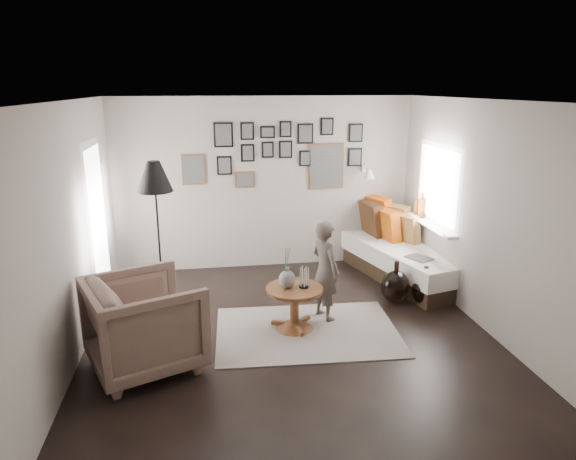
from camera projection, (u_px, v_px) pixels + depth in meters
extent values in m
plane|color=black|center=(291.00, 334.00, 5.86)|extent=(4.80, 4.80, 0.00)
plane|color=#A69B91|center=(265.00, 184.00, 7.79)|extent=(4.50, 0.00, 4.50)
plane|color=#A69B91|center=(354.00, 323.00, 3.23)|extent=(4.50, 0.00, 4.50)
plane|color=#A69B91|center=(71.00, 234.00, 5.16)|extent=(0.00, 4.80, 4.80)
plane|color=#A69B91|center=(485.00, 216.00, 5.86)|extent=(0.00, 4.80, 4.80)
plane|color=white|center=(291.00, 100.00, 5.16)|extent=(4.80, 4.80, 0.00)
plane|color=white|center=(98.00, 227.00, 6.37)|extent=(0.00, 2.14, 2.14)
plane|color=white|center=(98.00, 227.00, 6.37)|extent=(0.00, 1.88, 1.88)
plane|color=white|center=(98.00, 227.00, 6.37)|extent=(0.00, 1.93, 1.93)
plane|color=white|center=(438.00, 184.00, 6.96)|extent=(0.00, 1.30, 1.30)
plane|color=white|center=(438.00, 184.00, 6.96)|extent=(0.00, 1.14, 1.14)
cube|color=white|center=(431.00, 225.00, 7.10)|extent=(0.15, 1.32, 0.04)
cylinder|color=#8C4C14|center=(422.00, 208.00, 7.39)|extent=(0.10, 0.10, 0.28)
cylinder|color=#8C4C14|center=(417.00, 207.00, 7.56)|extent=(0.08, 0.08, 0.22)
cube|color=brown|center=(194.00, 170.00, 7.55)|extent=(0.35, 0.03, 0.45)
cube|color=black|center=(194.00, 170.00, 7.53)|extent=(0.30, 0.01, 0.40)
cube|color=black|center=(223.00, 135.00, 7.48)|extent=(0.28, 0.03, 0.36)
cube|color=black|center=(223.00, 135.00, 7.46)|extent=(0.23, 0.01, 0.31)
cube|color=black|center=(224.00, 165.00, 7.60)|extent=(0.22, 0.03, 0.28)
cube|color=black|center=(224.00, 166.00, 7.59)|extent=(0.17, 0.01, 0.23)
cube|color=black|center=(247.00, 131.00, 7.52)|extent=(0.20, 0.03, 0.26)
cube|color=black|center=(247.00, 131.00, 7.50)|extent=(0.15, 0.01, 0.21)
cube|color=black|center=(248.00, 153.00, 7.61)|extent=(0.20, 0.03, 0.26)
cube|color=black|center=(248.00, 153.00, 7.59)|extent=(0.15, 0.01, 0.21)
cube|color=black|center=(268.00, 132.00, 7.57)|extent=(0.22, 0.03, 0.18)
cube|color=black|center=(268.00, 132.00, 7.56)|extent=(0.17, 0.01, 0.13)
cube|color=black|center=(268.00, 150.00, 7.64)|extent=(0.18, 0.03, 0.24)
cube|color=black|center=(268.00, 150.00, 7.63)|extent=(0.13, 0.01, 0.19)
cube|color=black|center=(286.00, 129.00, 7.60)|extent=(0.18, 0.03, 0.24)
cube|color=black|center=(286.00, 129.00, 7.59)|extent=(0.13, 0.01, 0.19)
cube|color=black|center=(286.00, 149.00, 7.69)|extent=(0.20, 0.03, 0.26)
cube|color=black|center=(286.00, 150.00, 7.67)|extent=(0.15, 0.01, 0.21)
cube|color=black|center=(305.00, 134.00, 7.67)|extent=(0.24, 0.03, 0.30)
cube|color=black|center=(306.00, 134.00, 7.65)|extent=(0.19, 0.01, 0.25)
cube|color=black|center=(305.00, 158.00, 7.77)|extent=(0.18, 0.03, 0.24)
cube|color=black|center=(305.00, 158.00, 7.75)|extent=(0.13, 0.01, 0.19)
cube|color=brown|center=(326.00, 166.00, 7.86)|extent=(0.55, 0.03, 0.70)
cube|color=black|center=(326.00, 166.00, 7.84)|extent=(0.50, 0.01, 0.65)
cube|color=black|center=(327.00, 127.00, 7.69)|extent=(0.20, 0.03, 0.26)
cube|color=black|center=(327.00, 127.00, 7.68)|extent=(0.15, 0.01, 0.21)
cube|color=black|center=(356.00, 133.00, 7.79)|extent=(0.22, 0.03, 0.28)
cube|color=black|center=(356.00, 133.00, 7.77)|extent=(0.17, 0.01, 0.23)
cube|color=black|center=(355.00, 157.00, 7.89)|extent=(0.22, 0.03, 0.28)
cube|color=black|center=(355.00, 157.00, 7.87)|extent=(0.17, 0.01, 0.23)
cube|color=brown|center=(245.00, 180.00, 7.71)|extent=(0.30, 0.03, 0.24)
cube|color=black|center=(245.00, 180.00, 7.69)|extent=(0.25, 0.01, 0.19)
cube|color=white|center=(364.00, 169.00, 7.95)|extent=(0.06, 0.04, 0.10)
cylinder|color=white|center=(366.00, 169.00, 7.83)|extent=(0.02, 0.24, 0.02)
cone|color=white|center=(369.00, 174.00, 7.72)|extent=(0.18, 0.18, 0.14)
cube|color=silver|center=(307.00, 331.00, 5.92)|extent=(2.15, 1.56, 0.01)
cone|color=brown|center=(294.00, 325.00, 5.98)|extent=(0.49, 0.49, 0.09)
cylinder|color=brown|center=(294.00, 308.00, 5.93)|extent=(0.10, 0.10, 0.38)
cylinder|color=brown|center=(294.00, 289.00, 5.86)|extent=(0.66, 0.66, 0.04)
ellipsoid|color=black|center=(287.00, 279.00, 5.84)|extent=(0.19, 0.19, 0.21)
cylinder|color=black|center=(287.00, 269.00, 5.80)|extent=(0.06, 0.06, 0.04)
cylinder|color=black|center=(304.00, 286.00, 5.87)|extent=(0.11, 0.11, 0.02)
cube|color=black|center=(405.00, 271.00, 7.53)|extent=(1.39, 2.26, 0.24)
cube|color=white|center=(407.00, 255.00, 7.46)|extent=(1.46, 2.33, 0.27)
cube|color=#C1490B|center=(389.00, 214.00, 8.18)|extent=(0.48, 0.67, 0.61)
cube|color=#3C2213|center=(382.00, 218.00, 8.06)|extent=(0.33, 0.58, 0.55)
cube|color=brown|center=(403.00, 220.00, 7.94)|extent=(0.49, 0.58, 0.53)
cube|color=#C1490B|center=(393.00, 224.00, 7.76)|extent=(0.33, 0.54, 0.51)
cube|color=brown|center=(409.00, 229.00, 7.60)|extent=(0.41, 0.52, 0.46)
cube|color=black|center=(419.00, 258.00, 6.90)|extent=(0.36, 0.40, 0.02)
imported|color=brown|center=(145.00, 324.00, 5.07)|extent=(1.34, 1.33, 0.94)
cube|color=beige|center=(148.00, 320.00, 5.12)|extent=(0.55, 0.56, 0.19)
cylinder|color=black|center=(163.00, 304.00, 6.64)|extent=(0.29, 0.29, 0.03)
cylinder|color=black|center=(159.00, 244.00, 6.42)|extent=(0.02, 0.02, 1.66)
cone|color=black|center=(154.00, 176.00, 6.19)|extent=(0.44, 0.44, 0.37)
cube|color=black|center=(141.00, 350.00, 5.17)|extent=(0.22, 0.21, 0.30)
cube|color=beige|center=(144.00, 351.00, 5.15)|extent=(0.22, 0.11, 0.29)
ellipsoid|color=black|center=(395.00, 287.00, 6.68)|extent=(0.38, 0.38, 0.43)
cylinder|color=black|center=(397.00, 266.00, 6.60)|extent=(0.06, 0.06, 0.13)
ellipsoid|color=black|center=(424.00, 290.00, 6.62)|extent=(0.33, 0.33, 0.38)
cylinder|color=black|center=(426.00, 272.00, 6.55)|extent=(0.06, 0.06, 0.13)
imported|color=#534841|center=(325.00, 271.00, 6.12)|extent=(0.45, 0.53, 1.22)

